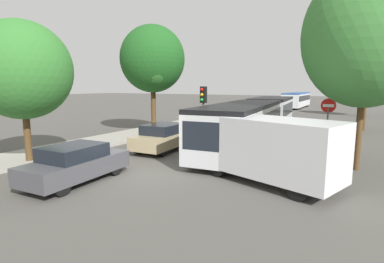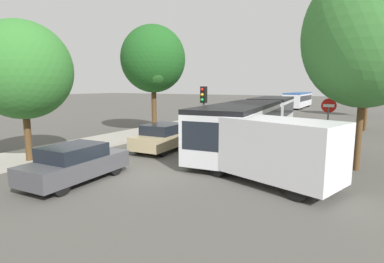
# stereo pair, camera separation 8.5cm
# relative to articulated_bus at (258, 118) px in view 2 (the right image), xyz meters

# --- Properties ---
(ground_plane) EXTENTS (200.00, 200.00, 0.00)m
(ground_plane) POSITION_rel_articulated_bus_xyz_m (-1.74, -9.34, -1.46)
(ground_plane) COLOR #4F4C47
(kerb_strip_left) EXTENTS (3.20, 50.58, 0.14)m
(kerb_strip_left) POSITION_rel_articulated_bus_xyz_m (-8.09, 10.95, -1.39)
(kerb_strip_left) COLOR #9E998E
(kerb_strip_left) RESTS_ON ground
(articulated_bus) EXTENTS (4.20, 17.20, 2.53)m
(articulated_bus) POSITION_rel_articulated_bus_xyz_m (0.00, 0.00, 0.00)
(articulated_bus) COLOR silver
(articulated_bus) RESTS_ON ground
(city_bus_rear) EXTENTS (2.50, 11.03, 2.37)m
(city_bus_rear) POSITION_rel_articulated_bus_xyz_m (-3.35, 31.24, -0.09)
(city_bus_rear) COLOR silver
(city_bus_rear) RESTS_ON ground
(queued_car_graphite) EXTENTS (1.85, 3.99, 1.36)m
(queued_car_graphite) POSITION_rel_articulated_bus_xyz_m (-3.10, -11.27, -0.77)
(queued_car_graphite) COLOR #47474C
(queued_car_graphite) RESTS_ON ground
(queued_car_tan) EXTENTS (1.95, 4.19, 1.43)m
(queued_car_tan) POSITION_rel_articulated_bus_xyz_m (-3.45, -5.26, -0.74)
(queued_car_tan) COLOR tan
(queued_car_tan) RESTS_ON ground
(queued_car_green) EXTENTS (1.84, 3.96, 1.35)m
(queued_car_green) POSITION_rel_articulated_bus_xyz_m (-3.43, 0.79, -0.78)
(queued_car_green) COLOR #236638
(queued_car_green) RESTS_ON ground
(queued_car_black) EXTENTS (1.97, 4.24, 1.44)m
(queued_car_black) POSITION_rel_articulated_bus_xyz_m (-3.45, 6.07, -0.73)
(queued_car_black) COLOR black
(queued_car_black) RESTS_ON ground
(queued_car_silver) EXTENTS (2.06, 4.43, 1.51)m
(queued_car_silver) POSITION_rel_articulated_bus_xyz_m (-3.19, 12.20, -0.69)
(queued_car_silver) COLOR #B7BABF
(queued_car_silver) RESTS_ON ground
(queued_car_navy) EXTENTS (1.88, 4.05, 1.38)m
(queued_car_navy) POSITION_rel_articulated_bus_xyz_m (-3.52, 17.96, -0.76)
(queued_car_navy) COLOR navy
(queued_car_navy) RESTS_ON ground
(white_van) EXTENTS (5.36, 3.42, 2.31)m
(white_van) POSITION_rel_articulated_bus_xyz_m (3.08, -7.94, -0.22)
(white_van) COLOR silver
(white_van) RESTS_ON ground
(traffic_light) EXTENTS (0.35, 0.38, 3.40)m
(traffic_light) POSITION_rel_articulated_bus_xyz_m (-2.00, -3.51, 1.04)
(traffic_light) COLOR #56595E
(traffic_light) RESTS_ON ground
(no_entry_sign) EXTENTS (0.70, 0.08, 2.82)m
(no_entry_sign) POSITION_rel_articulated_bus_xyz_m (4.23, -2.11, 0.42)
(no_entry_sign) COLOR #56595E
(no_entry_sign) RESTS_ON ground
(direction_sign_post) EXTENTS (0.16, 1.40, 3.60)m
(direction_sign_post) POSITION_rel_articulated_bus_xyz_m (5.53, -1.74, 1.09)
(direction_sign_post) COLOR #56595E
(direction_sign_post) RESTS_ON ground
(tree_left_near) EXTENTS (4.15, 4.15, 6.19)m
(tree_left_near) POSITION_rel_articulated_bus_xyz_m (-7.09, -10.52, 2.52)
(tree_left_near) COLOR #51381E
(tree_left_near) RESTS_ON ground
(tree_left_mid) EXTENTS (4.56, 4.56, 7.67)m
(tree_left_mid) POSITION_rel_articulated_bus_xyz_m (-7.39, -0.87, 3.73)
(tree_left_mid) COLOR #51381E
(tree_left_mid) RESTS_ON ground
(tree_right_near) EXTENTS (4.84, 4.84, 8.14)m
(tree_right_near) POSITION_rel_articulated_bus_xyz_m (5.63, -4.53, 3.89)
(tree_right_near) COLOR #51381E
(tree_right_near) RESTS_ON ground
(tree_right_mid) EXTENTS (4.82, 4.82, 7.29)m
(tree_right_mid) POSITION_rel_articulated_bus_xyz_m (5.79, 8.20, 3.35)
(tree_right_mid) COLOR #51381E
(tree_right_mid) RESTS_ON ground
(tree_right_far) EXTENTS (3.67, 3.67, 6.47)m
(tree_right_far) POSITION_rel_articulated_bus_xyz_m (5.86, 20.92, 2.79)
(tree_right_far) COLOR #51381E
(tree_right_far) RESTS_ON ground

